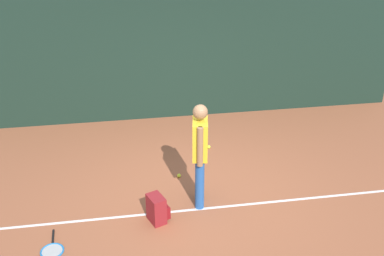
% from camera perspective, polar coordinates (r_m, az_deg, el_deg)
% --- Properties ---
extents(ground_plane, '(12.00, 12.00, 0.00)m').
position_cam_1_polar(ground_plane, '(7.45, 0.49, -8.26)').
color(ground_plane, '#9E5638').
extents(back_fence, '(10.00, 0.10, 2.74)m').
position_cam_1_polar(back_fence, '(9.51, -2.51, 9.05)').
color(back_fence, '#192D23').
rests_on(back_fence, ground).
extents(court_line, '(9.00, 0.05, 0.00)m').
position_cam_1_polar(court_line, '(7.10, 1.08, -10.25)').
color(court_line, white).
rests_on(court_line, ground).
extents(tennis_player, '(0.28, 0.52, 1.70)m').
position_cam_1_polar(tennis_player, '(6.71, 1.01, -2.79)').
color(tennis_player, '#2659A5').
rests_on(tennis_player, ground).
extents(tennis_racket, '(0.35, 0.62, 0.03)m').
position_cam_1_polar(tennis_racket, '(6.67, -17.35, -14.55)').
color(tennis_racket, black).
rests_on(tennis_racket, ground).
extents(backpack, '(0.36, 0.35, 0.44)m').
position_cam_1_polar(backpack, '(6.77, -4.43, -10.25)').
color(backpack, maroon).
rests_on(backpack, ground).
extents(tennis_ball_near_player, '(0.07, 0.07, 0.07)m').
position_cam_1_polar(tennis_ball_near_player, '(7.82, -1.67, -6.07)').
color(tennis_ball_near_player, '#CCE033').
rests_on(tennis_ball_near_player, ground).
extents(tennis_ball_by_fence, '(0.07, 0.07, 0.07)m').
position_cam_1_polar(tennis_ball_by_fence, '(8.69, 2.16, -2.42)').
color(tennis_ball_by_fence, '#CCE033').
rests_on(tennis_ball_by_fence, ground).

